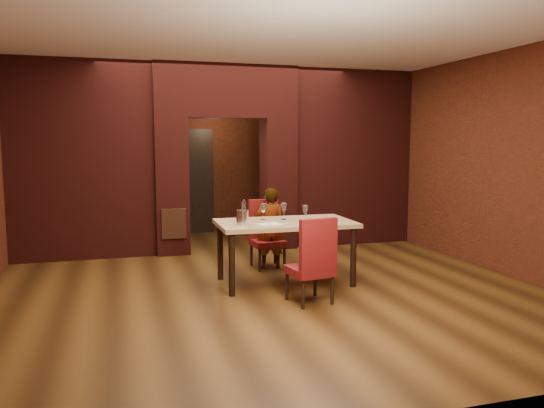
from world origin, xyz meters
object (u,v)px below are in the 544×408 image
at_px(dining_table, 285,252).
at_px(wine_glass_a, 263,212).
at_px(wine_bucket, 242,218).
at_px(potted_plant, 306,253).
at_px(chair_near, 310,260).
at_px(water_bottle, 244,211).
at_px(person_seated, 270,228).
at_px(chair_far, 268,234).
at_px(wine_glass_b, 284,211).
at_px(wine_glass_c, 305,213).

distance_m(dining_table, wine_glass_a, 0.62).
height_order(wine_bucket, potted_plant, wine_bucket).
height_order(chair_near, water_bottle, water_bottle).
height_order(chair_near, wine_glass_a, wine_glass_a).
bearing_deg(person_seated, wine_bucket, 64.87).
height_order(dining_table, chair_far, chair_far).
distance_m(dining_table, chair_near, 0.92).
bearing_deg(dining_table, chair_far, 90.06).
relative_size(chair_near, wine_glass_a, 4.61).
bearing_deg(person_seated, water_bottle, 60.72).
xyz_separation_m(wine_glass_a, wine_glass_b, (0.28, -0.05, 0.00)).
relative_size(chair_far, wine_bucket, 5.18).
bearing_deg(chair_far, chair_near, -94.49).
xyz_separation_m(dining_table, wine_glass_b, (0.03, 0.16, 0.54)).
xyz_separation_m(person_seated, potted_plant, (0.60, 0.06, -0.43)).
distance_m(wine_glass_b, potted_plant, 1.25).
relative_size(chair_near, water_bottle, 3.45).
relative_size(dining_table, wine_bucket, 9.11).
relative_size(chair_far, water_bottle, 3.42).
bearing_deg(chair_far, wine_glass_c, -79.00).
bearing_deg(chair_near, wine_glass_b, -100.59).
bearing_deg(potted_plant, wine_bucket, -138.98).
bearing_deg(wine_bucket, chair_far, 59.29).
xyz_separation_m(chair_near, water_bottle, (-0.56, 1.00, 0.48)).
xyz_separation_m(chair_far, wine_glass_c, (0.26, -0.94, 0.44)).
xyz_separation_m(wine_glass_b, wine_glass_c, (0.25, -0.18, -0.01)).
distance_m(chair_near, wine_glass_a, 1.22).
bearing_deg(water_bottle, potted_plant, 35.49).
bearing_deg(water_bottle, wine_bucket, -107.50).
height_order(wine_glass_a, wine_bucket, wine_glass_a).
xyz_separation_m(dining_table, wine_bucket, (-0.63, -0.17, 0.52)).
distance_m(person_seated, wine_glass_b, 0.79).
relative_size(dining_table, water_bottle, 6.02).
xyz_separation_m(chair_far, wine_glass_a, (-0.26, -0.71, 0.44)).
bearing_deg(dining_table, wine_glass_c, -4.70).
height_order(person_seated, wine_bucket, person_seated).
relative_size(water_bottle, potted_plant, 0.82).
distance_m(chair_near, wine_glass_c, 1.02).
bearing_deg(chair_near, dining_table, -98.92).
xyz_separation_m(chair_far, potted_plant, (0.62, 0.02, -0.33)).
xyz_separation_m(wine_glass_a, water_bottle, (-0.30, -0.11, 0.04)).
bearing_deg(wine_glass_c, dining_table, 174.20).
relative_size(dining_table, person_seated, 1.48).
bearing_deg(wine_glass_c, water_bottle, 172.05).
height_order(chair_far, person_seated, person_seated).
height_order(person_seated, potted_plant, person_seated).
bearing_deg(water_bottle, wine_glass_a, 20.92).
xyz_separation_m(chair_near, wine_glass_a, (-0.26, 1.11, 0.44)).
distance_m(wine_glass_a, wine_glass_c, 0.57).
bearing_deg(chair_far, wine_glass_a, -114.64).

